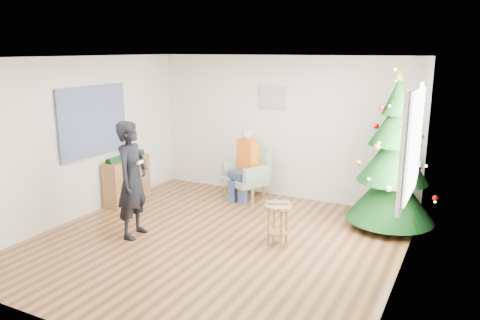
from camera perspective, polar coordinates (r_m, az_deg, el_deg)
The scene contains 19 objects.
floor at distance 6.83m, azimuth -3.08°, elevation -9.98°, with size 5.00×5.00×0.00m, color brown.
ceiling at distance 6.27m, azimuth -3.39°, elevation 12.39°, with size 5.00×5.00×0.00m, color white.
wall_back at distance 8.64m, azimuth 5.16°, elevation 3.97°, with size 5.00×5.00×0.00m, color silver.
wall_front at distance 4.53m, azimuth -19.43°, elevation -5.52°, with size 5.00×5.00×0.00m, color silver.
wall_left at distance 7.96m, azimuth -18.99°, elevation 2.48°, with size 5.00×5.00×0.00m, color silver.
wall_right at distance 5.63m, azimuth 19.35°, elevation -1.86°, with size 5.00×5.00×0.00m, color silver.
window_panel at distance 6.56m, azimuth 20.47°, elevation 1.94°, with size 0.04×1.30×1.40m, color white.
curtains at distance 6.56m, azimuth 20.21°, elevation 1.96°, with size 0.05×1.75×1.50m.
christmas_tree at distance 7.42m, azimuth 18.20°, elevation 0.07°, with size 1.33×1.33×2.40m.
stool at distance 6.66m, azimuth 4.62°, elevation -7.78°, with size 0.40×0.40×0.60m.
laptop at distance 6.56m, azimuth 4.67°, elevation -5.30°, with size 0.33×0.21×0.03m, color silver.
armchair at distance 8.64m, azimuth 0.92°, elevation -2.35°, with size 0.90×0.89×0.99m.
seated_person at distance 8.53m, azimuth 0.62°, elevation -0.47°, with size 0.52×0.66×1.29m.
standing_man at distance 6.95m, azimuth -12.97°, elevation -2.35°, with size 0.63×0.41×1.72m, color black.
game_controller at distance 6.75m, azimuth -12.06°, elevation -0.27°, with size 0.04×0.13×0.04m, color white.
console at distance 8.67m, azimuth -13.60°, elevation -2.42°, with size 0.30×1.00×0.80m, color brown.
garland at distance 8.57m, azimuth -13.75°, elevation 0.28°, with size 0.14×0.14×0.90m, color black.
tapestry at distance 8.10m, azimuth -17.41°, elevation 4.57°, with size 0.03×1.50×1.15m, color black.
framed_picture at distance 8.61m, azimuth 3.90°, elevation 7.65°, with size 0.52×0.05×0.42m.
Camera 1 is at (3.17, -5.41, 2.71)m, focal length 35.00 mm.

